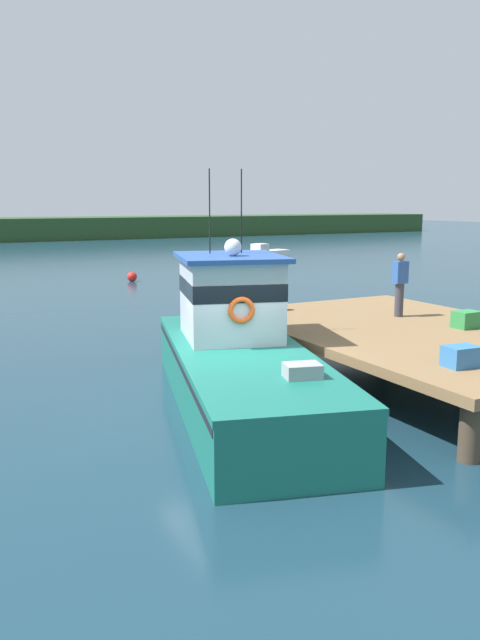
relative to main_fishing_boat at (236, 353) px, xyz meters
The scene contains 10 objects.
ground_plane 1.16m from the main_fishing_boat, 127.70° to the right, with size 200.00×200.00×0.00m, color #193847.
dock 4.47m from the main_fishing_boat, ahead, with size 6.00×9.00×1.20m.
main_fishing_boat is the anchor object (origin of this frame).
crate_stack_near_edge 4.42m from the main_fishing_boat, 51.65° to the right, with size 0.60×0.44×0.38m, color #3370B2.
crate_stack_mid_dock 5.67m from the main_fishing_boat, ahead, with size 0.60×0.44×0.40m, color #2D8442.
bait_bucket 4.40m from the main_fishing_boat, 47.16° to the left, with size 0.32×0.32×0.34m, color #E04C19.
deckhand_by_the_boat 5.38m from the main_fishing_boat, 10.47° to the left, with size 0.36×0.22×1.63m.
moored_boat_outer_mooring 32.42m from the main_fishing_boat, 59.34° to the left, with size 4.78×2.35×1.20m.
mooring_buoy_spare_mooring 20.92m from the main_fishing_boat, 77.84° to the left, with size 0.52×0.52×0.52m, color red.
mooring_buoy_channel_marker 18.46m from the main_fishing_boat, 57.96° to the left, with size 0.47×0.47×0.47m, color #EA5B19.
Camera 1 is at (-5.50, -10.89, 4.10)m, focal length 35.56 mm.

